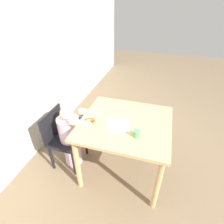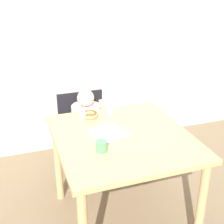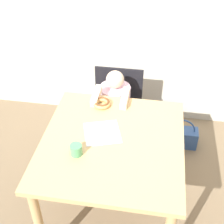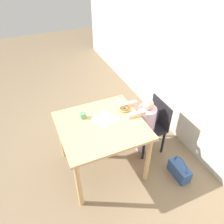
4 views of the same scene
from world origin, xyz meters
The scene contains 9 objects.
ground_plane centered at (0.00, 0.00, 0.00)m, with size 12.00×12.00×0.00m, color #7A664C.
wall_back centered at (0.00, 1.33, 1.25)m, with size 8.00×0.05×2.50m.
dining_table centered at (0.00, 0.00, 0.66)m, with size 0.93×1.00×0.78m.
chair centered at (-0.09, 0.79, 0.42)m, with size 0.44×0.39×0.79m.
child_figure centered at (-0.09, 0.68, 0.44)m, with size 0.27×0.48×0.89m.
donut centered at (-0.14, 0.37, 0.80)m, with size 0.14×0.14×0.04m.
napkin centered at (-0.08, 0.06, 0.78)m, with size 0.30×0.30×0.00m.
handbag centered at (0.54, 0.87, 0.10)m, with size 0.33×0.15×0.32m.
cup centered at (-0.20, -0.16, 0.81)m, with size 0.08×0.08×0.07m.
Camera 1 is at (-1.54, -0.31, 1.95)m, focal length 28.00 mm.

